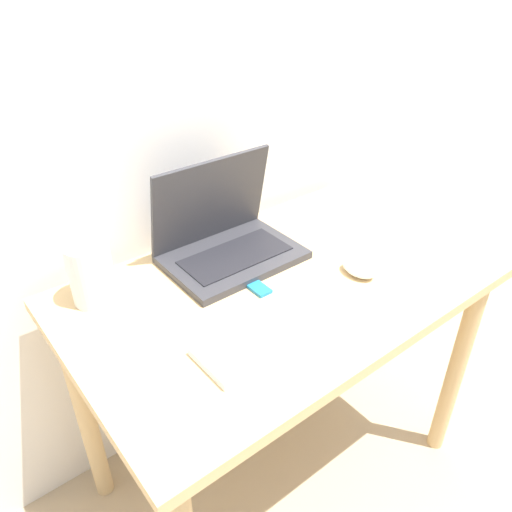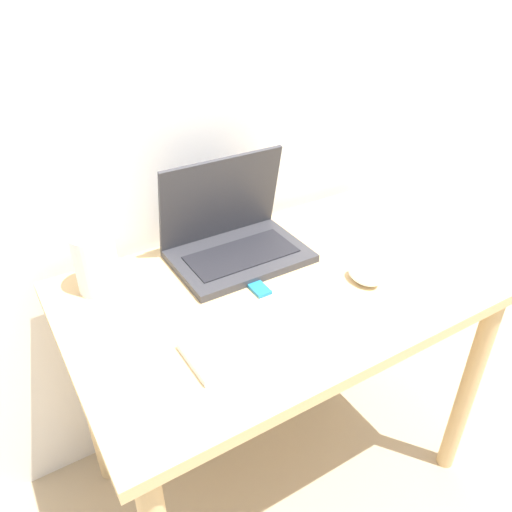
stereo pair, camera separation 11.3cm
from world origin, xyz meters
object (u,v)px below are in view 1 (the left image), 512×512
Objects in this scene: laptop at (225,237)px; mouse at (359,268)px; vase at (89,262)px; mp3_player at (260,289)px; keyboard at (284,326)px.

mouse is at bearing -52.86° from laptop.
laptop is at bearing 127.14° from mouse.
laptop reaches higher than mouse.
vase is 0.39m from mp3_player.
keyboard is 4.30× the size of mouse.
mp3_player is at bearing -98.91° from laptop.
laptop is 0.35m from mouse.
laptop is 1.61× the size of vase.
mp3_player is (-0.24, 0.10, -0.01)m from mouse.
vase is (-0.35, 0.03, 0.05)m from laptop.
vase reaches higher than mouse.
mouse is 0.64m from vase.
laptop reaches higher than vase.
mouse is at bearing 8.70° from keyboard.
keyboard is at bearing -107.97° from mp3_player.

